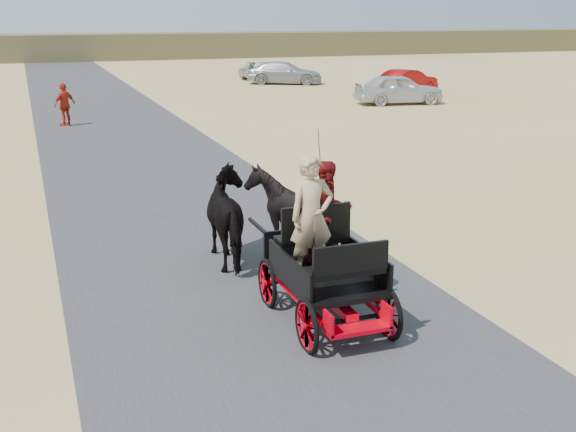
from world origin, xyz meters
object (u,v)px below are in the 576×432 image
object	(u,v)px
car_a	(399,89)
car_d	(268,70)
car_b	(407,82)
horse_right	(290,212)
carriage	(325,298)
horse_left	(233,218)
pedestrian	(65,104)
car_c	(285,73)

from	to	relation	value
car_a	car_d	size ratio (longest dim) A/B	1.04
car_b	car_d	distance (m)	12.27
horse_right	car_d	distance (m)	37.11
carriage	car_d	bearing A→B (deg)	72.81
horse_left	pedestrian	xyz separation A→B (m)	(-1.89, 18.19, 0.02)
pedestrian	car_d	size ratio (longest dim) A/B	0.41
car_c	car_b	bearing A→B (deg)	-122.29
horse_left	car_a	bearing A→B (deg)	-125.40
horse_left	car_b	distance (m)	29.24
horse_right	car_b	distance (m)	28.62
car_a	horse_right	bearing A→B (deg)	155.13
carriage	horse_right	bearing A→B (deg)	79.61
carriage	pedestrian	size ratio (longest dim) A/B	1.39
pedestrian	car_a	bearing A→B (deg)	148.61
carriage	car_b	size ratio (longest dim) A/B	0.58
car_c	car_d	world-z (taller)	car_c
horse_right	car_b	xyz separation A→B (m)	(15.74, 23.90, -0.17)
car_a	car_d	xyz separation A→B (m)	(-1.76, 15.40, -0.16)
car_b	car_c	xyz separation A→B (m)	(-4.53, 7.72, 0.02)
car_b	car_c	distance (m)	8.95
horse_left	car_c	world-z (taller)	horse_left
car_c	pedestrian	bearing A→B (deg)	160.74
horse_left	car_b	world-z (taller)	horse_left
pedestrian	car_c	bearing A→B (deg)	-174.20
car_b	car_c	world-z (taller)	car_c
horse_right	pedestrian	distance (m)	18.43
carriage	car_c	distance (m)	36.57
carriage	car_a	bearing A→B (deg)	59.30
horse_right	carriage	bearing A→B (deg)	79.61
car_a	car_c	world-z (taller)	car_a
horse_left	car_a	size ratio (longest dim) A/B	0.46
car_a	carriage	bearing A→B (deg)	157.68
carriage	car_c	size ratio (longest dim) A/B	0.50
car_a	car_c	xyz separation A→B (m)	(-1.85, 11.69, -0.05)
horse_left	horse_right	distance (m)	1.10
car_c	carriage	bearing A→B (deg)	-171.43
car_a	car_b	xyz separation A→B (m)	(2.67, 3.96, -0.07)
horse_right	car_a	distance (m)	23.84
car_d	car_b	bearing A→B (deg)	170.50
carriage	horse_right	world-z (taller)	horse_right
horse_right	car_a	bearing A→B (deg)	-123.24
car_b	horse_right	bearing A→B (deg)	121.97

